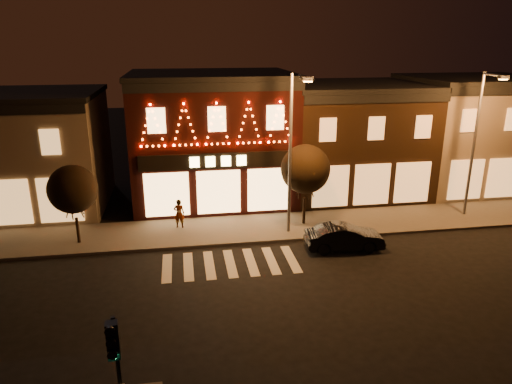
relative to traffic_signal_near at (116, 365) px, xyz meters
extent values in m
plane|color=black|center=(3.81, 6.76, -3.03)|extent=(120.00, 120.00, 0.00)
cube|color=#47423D|center=(5.81, 14.76, -2.95)|extent=(44.00, 4.00, 0.15)
cube|color=#7B6A57|center=(-9.19, 20.76, 0.47)|extent=(12.00, 8.00, 7.00)
cube|color=black|center=(3.81, 20.76, 0.97)|extent=(10.00, 8.00, 8.00)
cube|color=black|center=(3.81, 20.76, 5.12)|extent=(10.20, 8.20, 0.30)
cube|color=black|center=(3.81, 16.71, 4.72)|extent=(10.00, 0.25, 0.50)
cube|color=black|center=(3.81, 16.66, 0.57)|extent=(9.00, 0.15, 0.90)
cube|color=#FFD87F|center=(3.81, 16.56, 0.57)|extent=(3.40, 0.08, 0.60)
cube|color=#331F12|center=(13.31, 20.76, 0.57)|extent=(9.00, 8.00, 7.20)
cube|color=black|center=(13.31, 20.76, 4.32)|extent=(9.20, 8.20, 0.30)
cube|color=black|center=(13.31, 16.71, 3.92)|extent=(9.00, 0.25, 0.50)
cube|color=#7B6A57|center=(22.31, 20.76, 0.72)|extent=(9.00, 8.00, 7.50)
cube|color=black|center=(22.31, 20.76, 4.62)|extent=(9.20, 8.20, 0.30)
cube|color=black|center=(-0.01, -0.07, 0.72)|extent=(0.31, 0.29, 0.93)
cylinder|color=#19FF72|center=(-0.02, -0.21, 0.41)|extent=(0.20, 0.07, 0.20)
cylinder|color=#59595E|center=(7.39, 13.87, 1.38)|extent=(0.17, 0.17, 8.52)
cylinder|color=#59595E|center=(7.58, 13.04, 5.53)|extent=(0.48, 1.69, 0.11)
cube|color=#59595E|center=(7.76, 12.21, 5.48)|extent=(0.58, 0.41, 0.19)
cube|color=orange|center=(7.76, 12.21, 5.36)|extent=(0.44, 0.30, 0.05)
cylinder|color=#59595E|center=(18.54, 14.79, 1.32)|extent=(0.17, 0.17, 8.39)
cylinder|color=#59595E|center=(18.52, 13.95, 5.41)|extent=(0.14, 1.68, 0.10)
cube|color=#59595E|center=(18.50, 13.11, 5.36)|extent=(0.53, 0.30, 0.19)
cube|color=orange|center=(18.50, 13.11, 5.24)|extent=(0.40, 0.22, 0.05)
cylinder|color=black|center=(-3.76, 14.18, -2.20)|extent=(0.16, 0.16, 1.36)
sphere|color=black|center=(-3.76, 14.18, 0.03)|extent=(2.48, 2.48, 2.48)
cylinder|color=black|center=(8.53, 14.89, -2.12)|extent=(0.16, 0.16, 1.51)
sphere|color=black|center=(8.53, 14.89, 0.36)|extent=(2.76, 2.76, 2.76)
imported|color=black|center=(9.74, 11.46, -2.37)|extent=(4.04, 1.59, 1.31)
imported|color=gray|center=(1.46, 15.41, -2.05)|extent=(0.66, 0.48, 1.66)
camera|label=1|loc=(1.75, -9.63, 7.27)|focal=33.06mm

